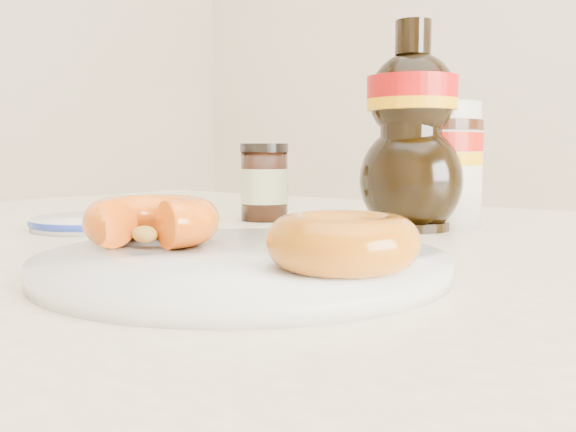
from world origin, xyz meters
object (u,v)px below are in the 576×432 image
Objects in this scene: donut_bitten at (152,221)px; dark_jar at (264,183)px; dining_table at (339,336)px; donut_whole at (343,242)px; nutella_jar at (438,160)px; syrup_bottle at (411,127)px; plate at (243,263)px; blue_rim_saucer at (94,222)px.

dark_jar is (-0.12, 0.27, 0.01)m from donut_bitten.
dining_table is 0.25m from dark_jar.
dark_jar reaches higher than dining_table.
donut_whole is 0.67× the size of nutella_jar.
dark_jar reaches higher than donut_whole.
nutella_jar reaches higher than dark_jar.
dark_jar is (-0.19, -0.07, -0.03)m from nutella_jar.
dining_table is 10.43× the size of nutella_jar.
plate is at bearing -85.69° from syrup_bottle.
dark_jar is (-0.20, 0.26, 0.04)m from plate.
blue_rim_saucer is at bearing -143.13° from syrup_bottle.
dark_jar is at bearing 63.14° from blue_rim_saucer.
dining_table is 14.10× the size of donut_bitten.
blue_rim_saucer is at bearing 173.49° from donut_bitten.
plate is 0.09m from donut_bitten.
dining_table is at bearing -89.87° from syrup_bottle.
syrup_bottle is 0.35m from blue_rim_saucer.
syrup_bottle reaches higher than plate.
dark_jar is 0.69× the size of blue_rim_saucer.
nutella_jar is at bearing 92.22° from plate.
dining_table is at bearing 13.71° from blue_rim_saucer.
blue_rim_saucer is (-0.27, -0.20, -0.10)m from syrup_bottle.
dining_table is 5.07× the size of plate.
dark_jar is at bearing -172.14° from syrup_bottle.
blue_rim_saucer is (-0.28, -0.25, -0.07)m from nutella_jar.
donut_whole is 0.39m from dark_jar.
nutella_jar reaches higher than plate.
plate is 2.11× the size of blue_rim_saucer.
donut_whole is at bearing -70.30° from syrup_bottle.
donut_whole is 0.36m from nutella_jar.
donut_bitten reaches higher than dining_table.
dining_table is 0.23m from syrup_bottle.
blue_rim_saucer is (-0.21, 0.10, -0.02)m from donut_bitten.
nutella_jar is 1.48× the size of dark_jar.
dark_jar is at bearing 148.23° from dining_table.
blue_rim_saucer is at bearing 162.90° from plate.
dark_jar is at bearing 127.07° from plate.
dining_table is 10.67× the size of blue_rim_saucer.
syrup_bottle reaches higher than dining_table.
dining_table is at bearing 88.30° from donut_bitten.
syrup_bottle is 1.64× the size of blue_rim_saucer.
donut_bitten is at bearing -110.42° from dining_table.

